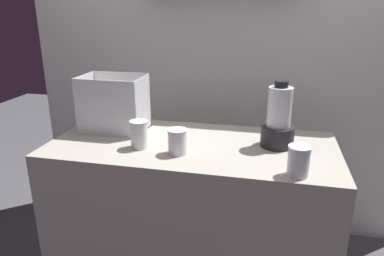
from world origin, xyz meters
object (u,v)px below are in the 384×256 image
at_px(carrot_display_bin, 115,113).
at_px(juice_cup_pomegranate_left, 177,143).
at_px(juice_cup_mango_middle, 298,163).
at_px(blender_pitcher, 278,121).
at_px(juice_cup_beet_far_left, 139,136).

height_order(carrot_display_bin, juice_cup_pomegranate_left, carrot_display_bin).
relative_size(carrot_display_bin, juice_cup_mango_middle, 2.65).
xyz_separation_m(blender_pitcher, juice_cup_beet_far_left, (-0.64, -0.16, -0.07)).
relative_size(carrot_display_bin, juice_cup_beet_far_left, 2.51).
relative_size(carrot_display_bin, juice_cup_pomegranate_left, 2.85).
height_order(carrot_display_bin, juice_cup_beet_far_left, carrot_display_bin).
relative_size(carrot_display_bin, blender_pitcher, 1.05).
bearing_deg(carrot_display_bin, juice_cup_beet_far_left, -44.93).
relative_size(juice_cup_pomegranate_left, juice_cup_mango_middle, 0.93).
xyz_separation_m(blender_pitcher, juice_cup_pomegranate_left, (-0.44, -0.20, -0.07)).
height_order(carrot_display_bin, juice_cup_mango_middle, carrot_display_bin).
bearing_deg(juice_cup_pomegranate_left, juice_cup_beet_far_left, 170.81).
height_order(blender_pitcher, juice_cup_mango_middle, blender_pitcher).
bearing_deg(juice_cup_pomegranate_left, blender_pitcher, 23.80).
distance_m(carrot_display_bin, juice_cup_pomegranate_left, 0.49).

